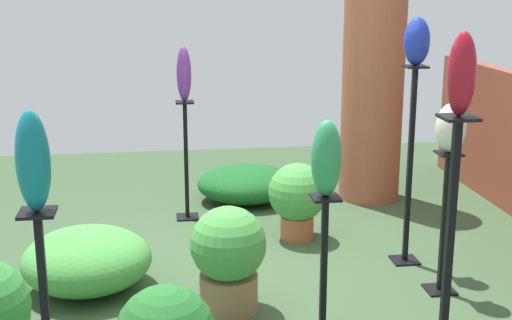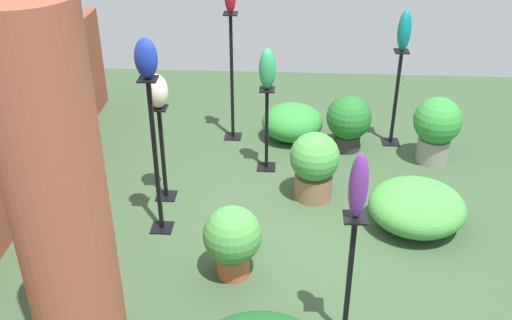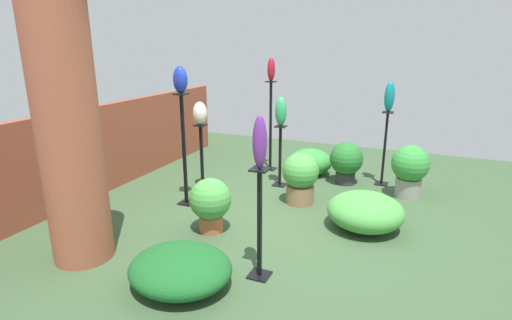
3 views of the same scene
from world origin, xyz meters
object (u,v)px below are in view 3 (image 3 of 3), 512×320
at_px(art_vase_jade, 281,111).
at_px(pedestal_ivory, 202,161).
at_px(pedestal_cobalt, 184,154).
at_px(art_vase_cobalt, 180,80).
at_px(art_vase_violet, 260,142).
at_px(pedestal_teal, 384,152).
at_px(potted_plant_front_left, 300,176).
at_px(art_vase_ruby, 271,69).
at_px(brick_pillar, 69,134).
at_px(pedestal_violet, 260,229).
at_px(pedestal_ruby, 271,130).
at_px(potted_plant_mid_left, 346,161).
at_px(art_vase_ivory, 200,113).
at_px(potted_plant_walkway_edge, 210,202).
at_px(art_vase_teal, 389,97).
at_px(potted_plant_mid_right, 410,168).
at_px(pedestal_jade, 280,159).

bearing_deg(art_vase_jade, pedestal_ivory, 123.18).
height_order(pedestal_cobalt, art_vase_cobalt, art_vase_cobalt).
bearing_deg(art_vase_violet, pedestal_teal, -13.78).
bearing_deg(potted_plant_front_left, art_vase_ruby, 36.37).
bearing_deg(brick_pillar, pedestal_ivory, -3.42).
distance_m(brick_pillar, potted_plant_front_left, 2.95).
bearing_deg(pedestal_cobalt, pedestal_violet, -127.73).
xyz_separation_m(pedestal_ivory, pedestal_ruby, (1.37, -0.56, 0.26)).
relative_size(pedestal_violet, pedestal_teal, 0.94).
bearing_deg(potted_plant_mid_left, art_vase_ivory, 120.89).
bearing_deg(potted_plant_walkway_edge, art_vase_cobalt, 50.37).
distance_m(art_vase_violet, art_vase_teal, 3.24).
distance_m(art_vase_cobalt, potted_plant_mid_left, 2.85).
distance_m(art_vase_jade, art_vase_cobalt, 1.61).
xyz_separation_m(pedestal_teal, art_vase_cobalt, (-1.89, 2.40, 1.17)).
bearing_deg(art_vase_ivory, pedestal_cobalt, -173.34).
xyz_separation_m(pedestal_teal, potted_plant_mid_left, (-0.19, 0.54, -0.15)).
xyz_separation_m(art_vase_cobalt, art_vase_ruby, (1.92, -0.50, 0.03)).
relative_size(pedestal_ruby, potted_plant_mid_left, 2.30).
bearing_deg(pedestal_teal, pedestal_violet, 166.22).
distance_m(pedestal_violet, potted_plant_walkway_edge, 1.11).
xyz_separation_m(art_vase_ruby, potted_plant_mid_right, (-0.45, -2.31, -1.29)).
bearing_deg(art_vase_ruby, pedestal_jade, -148.50).
relative_size(art_vase_ivory, potted_plant_front_left, 0.46).
xyz_separation_m(pedestal_violet, potted_plant_mid_left, (2.96, -0.23, -0.12)).
height_order(art_vase_jade, art_vase_ruby, art_vase_ruby).
height_order(pedestal_teal, pedestal_ruby, pedestal_ruby).
relative_size(pedestal_jade, potted_plant_mid_right, 1.23).
distance_m(pedestal_teal, pedestal_cobalt, 3.06).
distance_m(pedestal_teal, potted_plant_mid_right, 0.59).
height_order(brick_pillar, pedestal_jade, brick_pillar).
distance_m(pedestal_teal, art_vase_ivory, 2.88).
xyz_separation_m(art_vase_ivory, potted_plant_walkway_edge, (-1.16, -0.80, -0.80)).
bearing_deg(art_vase_jade, pedestal_ruby, 31.50).
bearing_deg(art_vase_violet, brick_pillar, 101.82).
bearing_deg(pedestal_ivory, art_vase_violet, -136.90).
xyz_separation_m(pedestal_teal, potted_plant_front_left, (-1.24, 0.96, -0.14)).
height_order(brick_pillar, art_vase_teal, brick_pillar).
distance_m(pedestal_ivory, art_vase_ruby, 1.95).
bearing_deg(potted_plant_walkway_edge, art_vase_ivory, 34.61).
relative_size(pedestal_ivory, potted_plant_mid_left, 1.51).
xyz_separation_m(art_vase_teal, potted_plant_mid_left, (-0.19, 0.54, -1.01)).
distance_m(art_vase_jade, potted_plant_front_left, 1.08).
bearing_deg(potted_plant_mid_left, pedestal_cobalt, 132.42).
height_order(pedestal_jade, pedestal_teal, pedestal_teal).
xyz_separation_m(art_vase_teal, art_vase_cobalt, (-1.89, 2.40, 0.32)).
height_order(art_vase_violet, art_vase_jade, art_vase_violet).
bearing_deg(potted_plant_mid_right, pedestal_violet, 156.70).
xyz_separation_m(art_vase_cobalt, potted_plant_walkway_edge, (-0.61, -0.73, -1.32)).
relative_size(pedestal_jade, potted_plant_front_left, 1.32).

